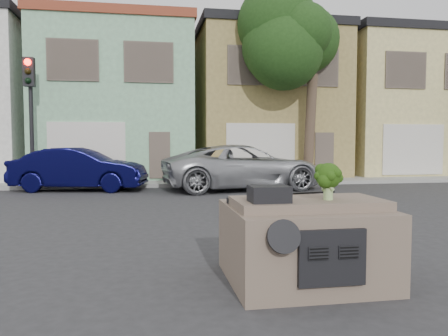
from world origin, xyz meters
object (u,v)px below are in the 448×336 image
object	(u,v)px
silver_pickup	(244,189)
traffic_signal	(31,123)
broccoli	(328,181)
navy_sedan	(80,191)

from	to	relation	value
silver_pickup	traffic_signal	size ratio (longest dim) A/B	1.21
silver_pickup	broccoli	bearing A→B (deg)	166.07
silver_pickup	broccoli	xyz separation A→B (m)	(-1.37, -11.14, 1.36)
navy_sedan	traffic_signal	distance (m)	3.35
navy_sedan	broccoli	world-z (taller)	broccoli
navy_sedan	silver_pickup	world-z (taller)	silver_pickup
navy_sedan	silver_pickup	bearing A→B (deg)	-85.46
navy_sedan	silver_pickup	xyz separation A→B (m)	(6.16, -0.64, 0.00)
broccoli	silver_pickup	bearing A→B (deg)	83.00
traffic_signal	broccoli	size ratio (longest dim) A/B	10.55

